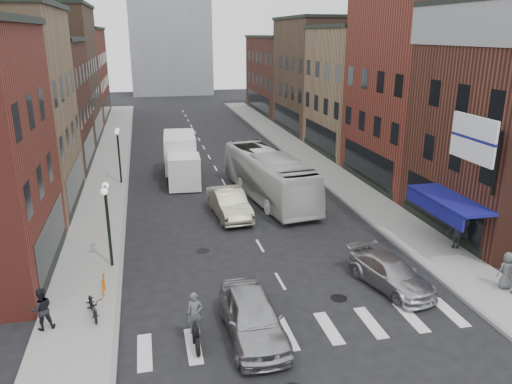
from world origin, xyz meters
The scene contains 28 objects.
ground centered at (0.00, 0.00, 0.00)m, with size 160.00×160.00×0.00m, color black.
sidewalk_left centered at (-8.50, 22.00, 0.07)m, with size 3.00×74.00×0.15m, color gray.
sidewalk_right centered at (8.50, 22.00, 0.07)m, with size 3.00×74.00×0.15m, color gray.
curb_left centered at (-7.00, 22.00, 0.00)m, with size 0.20×74.00×0.16m, color gray.
curb_right centered at (7.00, 22.00, 0.00)m, with size 0.20×74.00×0.16m, color gray.
crosswalk_stripes centered at (0.00, -3.00, 0.00)m, with size 12.00×2.20×0.01m, color silver.
bldg_left_mid_b centered at (-14.99, 24.00, 5.15)m, with size 10.30×10.20×10.30m.
bldg_left_far_a centered at (-14.99, 35.00, 6.65)m, with size 10.30×12.20×13.30m.
bldg_left_far_b centered at (-14.99, 49.00, 5.65)m, with size 10.30×16.20×11.30m.
bldg_right_mid_a centered at (15.00, 14.00, 7.15)m, with size 10.30×10.20×14.30m.
bldg_right_mid_b centered at (14.99, 24.00, 5.65)m, with size 10.30×10.20×11.30m.
bldg_right_far_a centered at (14.99, 35.00, 6.15)m, with size 10.30×12.20×12.30m.
bldg_right_far_b centered at (14.99, 49.00, 5.15)m, with size 10.30×16.20×10.30m.
awning_blue centered at (8.93, 2.50, 2.63)m, with size 1.80×5.00×0.78m.
billboard_sign centered at (8.59, 0.50, 6.13)m, with size 1.52×3.00×3.70m.
streetlamp_near centered at (-7.40, 4.00, 2.91)m, with size 0.32×1.22×4.11m.
streetlamp_far centered at (-7.40, 18.00, 2.91)m, with size 0.32×1.22×4.11m.
bike_rack centered at (-7.60, 1.30, 0.55)m, with size 0.08×0.68×0.80m.
box_truck centered at (-2.95, 18.38, 1.62)m, with size 2.57×7.63×3.28m.
motorcycle_rider centered at (-4.19, -2.91, 0.96)m, with size 0.58×2.01×2.05m.
transit_bus centered at (2.34, 12.53, 1.57)m, with size 2.63×11.25×3.13m, color silver.
sedan_left_near centered at (-2.12, -2.91, 0.83)m, with size 1.96×4.87×1.66m, color #A5A5AA.
sedan_left_far centered at (-0.80, 9.68, 0.83)m, with size 1.76×5.04×1.66m, color beige.
curb_car centered at (4.54, -0.58, 0.66)m, with size 1.84×4.53×1.31m, color #AEAEB3.
parked_bicycle centered at (-7.87, -0.44, 0.61)m, with size 0.61×1.75×0.92m, color black.
ped_left_solo centered at (-9.60, -0.92, 0.97)m, with size 0.80×0.46×1.65m, color black.
ped_right_a centered at (9.60, 2.24, 1.09)m, with size 1.21×0.60×1.88m, color black.
ped_right_c centered at (9.19, -1.96, 0.97)m, with size 0.80×0.52×1.63m, color #515458.
Camera 1 is at (-5.48, -18.32, 10.61)m, focal length 35.00 mm.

